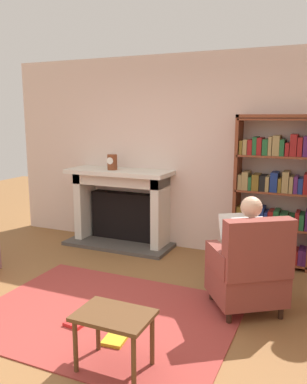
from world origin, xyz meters
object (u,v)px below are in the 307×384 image
(fireplace, at_px, (122,205))
(armchair_reading, at_px, (249,271))
(mantel_clock, at_px, (112,162))
(seated_reader, at_px, (245,247))
(bookshelf, at_px, (274,193))
(side_table, at_px, (114,322))

(fireplace, relative_size, armchair_reading, 1.62)
(mantel_clock, relative_size, armchair_reading, 0.22)
(armchair_reading, bearing_deg, fireplace, -67.76)
(mantel_clock, height_order, armchair_reading, mantel_clock)
(fireplace, height_order, armchair_reading, fireplace)
(mantel_clock, distance_m, seated_reader, 2.51)
(fireplace, height_order, mantel_clock, mantel_clock)
(fireplace, height_order, bookshelf, bookshelf)
(armchair_reading, relative_size, side_table, 1.73)
(seated_reader, bearing_deg, mantel_clock, -63.52)
(seated_reader, bearing_deg, bookshelf, -128.52)
(armchair_reading, distance_m, side_table, 1.49)
(fireplace, bearing_deg, side_table, -62.77)
(mantel_clock, distance_m, side_table, 3.08)
(mantel_clock, relative_size, bookshelf, 0.11)
(mantel_clock, distance_m, armchair_reading, 2.67)
(fireplace, xyz_separation_m, seated_reader, (2.05, -1.28, 0.03))
(bookshelf, distance_m, seated_reader, 1.35)
(fireplace, distance_m, side_table, 3.01)
(mantel_clock, height_order, seated_reader, mantel_clock)
(armchair_reading, xyz_separation_m, seated_reader, (-0.07, 0.10, 0.20))
(bookshelf, xyz_separation_m, side_table, (-0.76, -2.70, -0.55))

